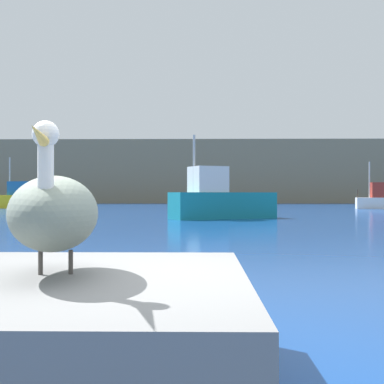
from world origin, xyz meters
TOP-DOWN VIEW (x-y plane):
  - ground_plane at (0.00, 0.00)m, footprint 260.00×260.00m
  - hillside_backdrop at (0.00, 72.71)m, footprint 140.00×15.57m
  - pier_dock at (-0.68, -0.22)m, footprint 2.46×2.64m
  - pelican at (-0.68, -0.23)m, footprint 0.72×1.51m
  - fishing_boat_teal at (1.26, 23.03)m, footprint 5.70×3.87m
  - fishing_boat_yellow at (-14.84, 42.01)m, footprint 7.80×3.99m

SIDE VIEW (x-z plane):
  - ground_plane at x=0.00m, z-range 0.00..0.00m
  - pier_dock at x=-0.68m, z-range 0.00..0.76m
  - fishing_boat_yellow at x=-14.84m, z-range -1.43..3.14m
  - fishing_boat_teal at x=1.26m, z-range -1.16..3.09m
  - pelican at x=-0.68m, z-range 0.70..1.64m
  - hillside_backdrop at x=0.00m, z-range 0.00..8.59m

